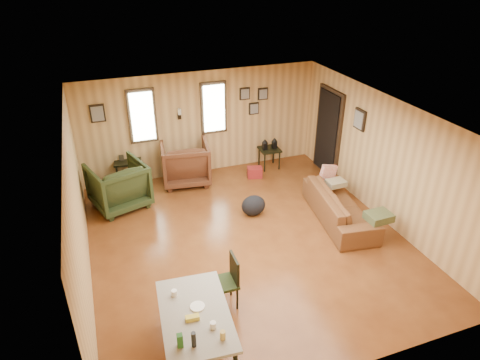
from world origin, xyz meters
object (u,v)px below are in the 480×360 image
Objects in this scene: sofa at (340,201)px; dining_table at (195,318)px; end_table at (129,167)px; recliner_green at (118,183)px; recliner_brown at (185,161)px; side_table at (270,148)px.

sofa is 1.40× the size of dining_table.
recliner_green is at bearing -108.61° from end_table.
recliner_green is at bearing 28.52° from recliner_brown.
sofa is 4.45m from recliner_green.
sofa is at bearing -81.74° from side_table.
dining_table is (0.53, -4.15, 0.13)m from recliner_green.
recliner_brown is (-2.45, 2.55, 0.13)m from sofa.
sofa is 2.85× the size of end_table.
end_table is (-1.22, 0.34, -0.13)m from recliner_brown.
recliner_green is 1.40× the size of side_table.
dining_table reaches higher than side_table.
recliner_brown is at bearing -15.68° from end_table.
recliner_green is at bearing 72.18° from sofa.
recliner_brown reaches higher than dining_table.
recliner_brown is 1.63m from recliner_green.
dining_table is at bearing 79.85° from recliner_green.
end_table is at bearing 174.69° from side_table.
sofa reaches higher than side_table.
side_table is (3.30, -0.31, 0.11)m from end_table.
end_table is (-3.67, 2.89, 0.00)m from sofa.
sofa is 4.08m from dining_table.
dining_table is (0.22, -5.06, 0.25)m from end_table.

